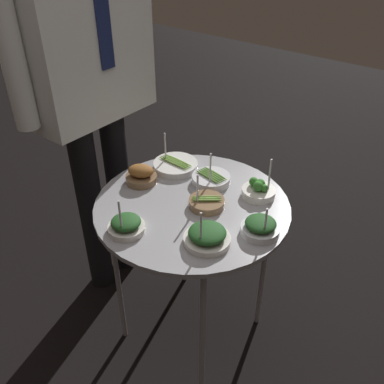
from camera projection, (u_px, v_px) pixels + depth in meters
The scene contains 11 objects.
ground_plane at pixel (192, 327), 1.91m from camera, with size 8.00×8.00×0.00m, color black.
serving_cart at pixel (192, 214), 1.55m from camera, with size 0.70×0.70×0.69m.
bowl_broccoli_front_right at pixel (259, 190), 1.54m from camera, with size 0.12×0.12×0.15m.
bowl_asparagus_mid_left at pixel (207, 202), 1.50m from camera, with size 0.13×0.13×0.14m.
bowl_roast_mid_right at pixel (141, 175), 1.62m from camera, with size 0.12×0.12×0.07m.
bowl_spinach_front_center at pixel (126, 225), 1.38m from camera, with size 0.12×0.12×0.14m.
bowl_asparagus_near_rim at pixel (211, 179), 1.62m from camera, with size 0.15×0.15×0.15m.
bowl_spinach_front_left at pixel (207, 236), 1.34m from camera, with size 0.15×0.15×0.14m.
bowl_spinach_far_rim at pixel (260, 227), 1.37m from camera, with size 0.13×0.13×0.12m.
bowl_asparagus_back_right at pixel (175, 165), 1.71m from camera, with size 0.18×0.18×0.14m.
waiter_figure at pixel (85, 52), 1.57m from camera, with size 0.65×0.24×1.76m.
Camera 1 is at (-0.96, -0.75, 1.59)m, focal length 40.00 mm.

